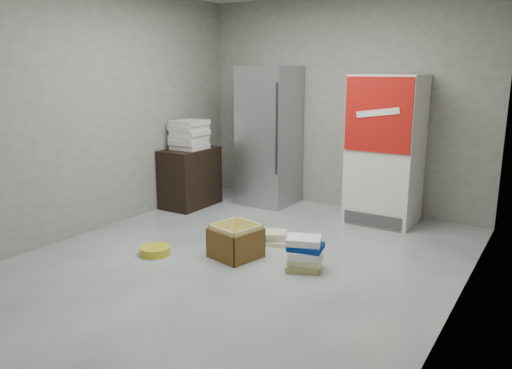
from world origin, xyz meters
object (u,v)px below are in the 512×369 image
object	(u,v)px
steel_fridge	(269,136)
phonebook_stack_main	(304,254)
coke_cooler	(386,150)
wood_shelf	(190,178)
cardboard_box	(236,244)

from	to	relation	value
steel_fridge	phonebook_stack_main	size ratio (longest dim) A/B	4.68
coke_cooler	wood_shelf	world-z (taller)	coke_cooler
coke_cooler	cardboard_box	distance (m)	2.29
phonebook_stack_main	coke_cooler	bearing A→B (deg)	70.08
coke_cooler	phonebook_stack_main	size ratio (longest dim) A/B	4.44
steel_fridge	phonebook_stack_main	distance (m)	2.58
phonebook_stack_main	cardboard_box	size ratio (longest dim) A/B	0.79
steel_fridge	phonebook_stack_main	world-z (taller)	steel_fridge
steel_fridge	wood_shelf	distance (m)	1.23
steel_fridge	wood_shelf	size ratio (longest dim) A/B	2.37
wood_shelf	steel_fridge	bearing A→B (deg)	41.31
phonebook_stack_main	steel_fridge	bearing A→B (deg)	112.13
steel_fridge	cardboard_box	xyz separation A→B (m)	(0.80, -2.00, -0.81)
wood_shelf	cardboard_box	size ratio (longest dim) A/B	1.56
wood_shelf	coke_cooler	bearing A→B (deg)	16.28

